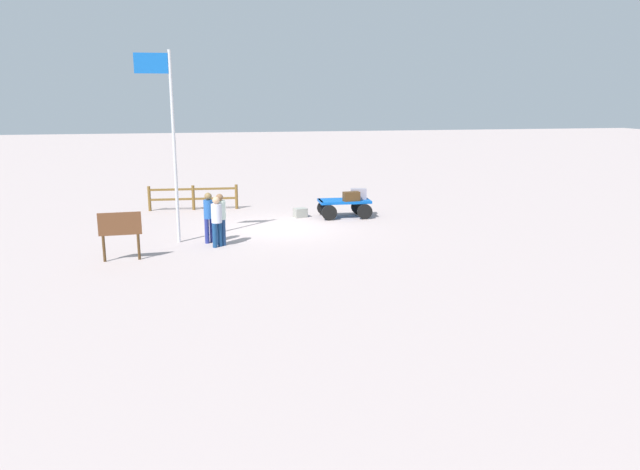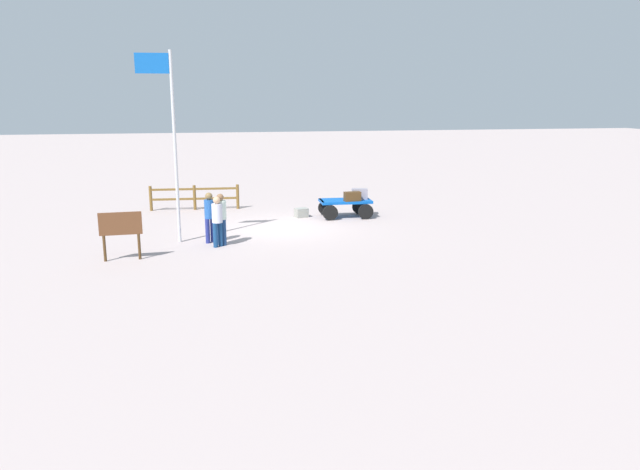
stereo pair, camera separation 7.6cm
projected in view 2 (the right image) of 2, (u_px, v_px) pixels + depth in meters
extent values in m
plane|color=#B29F9D|center=(281.00, 227.00, 21.38)|extent=(120.00, 120.00, 0.00)
cube|color=#0B51B8|center=(345.00, 201.00, 23.11)|extent=(1.97, 1.08, 0.10)
cube|color=#0B51B8|center=(322.00, 202.00, 22.96)|extent=(0.11, 0.96, 0.10)
cylinder|color=black|center=(330.00, 213.00, 22.57)|extent=(0.58, 0.14, 0.57)
cylinder|color=black|center=(325.00, 208.00, 23.58)|extent=(0.58, 0.14, 0.57)
cylinder|color=black|center=(366.00, 212.00, 22.79)|extent=(0.58, 0.14, 0.57)
cylinder|color=black|center=(359.00, 207.00, 23.80)|extent=(0.58, 0.14, 0.57)
cube|color=#958C99|center=(360.00, 194.00, 23.25)|extent=(0.66, 0.50, 0.39)
cube|color=#483018|center=(352.00, 196.00, 22.78)|extent=(0.64, 0.33, 0.35)
cube|color=gray|center=(301.00, 213.00, 23.19)|extent=(0.55, 0.47, 0.35)
cylinder|color=navy|center=(213.00, 230.00, 19.16)|extent=(0.14, 0.14, 0.78)
cylinder|color=navy|center=(208.00, 231.00, 19.02)|extent=(0.14, 0.14, 0.78)
cylinder|color=#2458AB|center=(209.00, 209.00, 18.94)|extent=(0.44, 0.44, 0.58)
sphere|color=olive|center=(209.00, 196.00, 18.85)|extent=(0.23, 0.23, 0.23)
cylinder|color=navy|center=(224.00, 232.00, 18.73)|extent=(0.14, 0.14, 0.82)
cylinder|color=navy|center=(219.00, 232.00, 18.82)|extent=(0.14, 0.14, 0.82)
cylinder|color=silver|center=(221.00, 210.00, 18.62)|extent=(0.48, 0.48, 0.58)
sphere|color=brown|center=(220.00, 197.00, 18.53)|extent=(0.22, 0.22, 0.22)
cylinder|color=navy|center=(220.00, 234.00, 18.63)|extent=(0.14, 0.14, 0.76)
cylinder|color=navy|center=(215.00, 235.00, 18.48)|extent=(0.14, 0.14, 0.76)
cylinder|color=silver|center=(217.00, 213.00, 18.41)|extent=(0.45, 0.45, 0.58)
sphere|color=tan|center=(217.00, 200.00, 18.32)|extent=(0.22, 0.22, 0.22)
cylinder|color=silver|center=(175.00, 149.00, 18.61)|extent=(0.10, 0.10, 5.86)
cube|color=blue|center=(152.00, 63.00, 17.95)|extent=(0.99, 0.06, 0.59)
cylinder|color=#4C3319|center=(139.00, 247.00, 17.13)|extent=(0.08, 0.08, 0.73)
cylinder|color=#4C3319|center=(105.00, 249.00, 16.90)|extent=(0.08, 0.08, 0.73)
cube|color=brown|center=(120.00, 224.00, 16.86)|extent=(1.16, 0.12, 0.64)
cylinder|color=brown|center=(238.00, 197.00, 24.89)|extent=(0.12, 0.12, 1.00)
cylinder|color=brown|center=(195.00, 198.00, 24.66)|extent=(0.12, 0.12, 1.00)
cylinder|color=brown|center=(151.00, 199.00, 24.43)|extent=(0.12, 0.12, 1.00)
cube|color=brown|center=(194.00, 189.00, 24.58)|extent=(3.47, 0.30, 0.08)
cube|color=brown|center=(195.00, 199.00, 24.67)|extent=(3.47, 0.30, 0.08)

